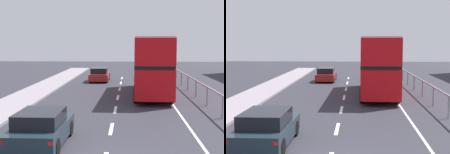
# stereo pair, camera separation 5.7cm
# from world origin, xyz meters

# --- Properties ---
(lane_paint_markings) EXTENTS (3.71, 46.00, 0.01)m
(lane_paint_markings) POSITION_xyz_m (2.20, 8.24, 0.00)
(lane_paint_markings) COLOR silver
(lane_paint_markings) RESTS_ON ground
(bridge_side_railing) EXTENTS (0.10, 42.00, 1.21)m
(bridge_side_railing) POSITION_xyz_m (5.62, 9.00, 0.97)
(bridge_side_railing) COLOR gray
(bridge_side_railing) RESTS_ON ground
(double_decker_bus_red) EXTENTS (2.72, 10.72, 4.28)m
(double_decker_bus_red) POSITION_xyz_m (2.44, 15.31, 2.30)
(double_decker_bus_red) COLOR red
(double_decker_bus_red) RESTS_ON ground
(hatchback_car_near) EXTENTS (1.87, 4.05, 1.35)m
(hatchback_car_near) POSITION_xyz_m (-2.53, 2.22, 0.65)
(hatchback_car_near) COLOR #1B2A33
(hatchback_car_near) RESTS_ON ground
(sedan_car_ahead) EXTENTS (1.87, 4.44, 1.38)m
(sedan_car_ahead) POSITION_xyz_m (-2.18, 23.97, 0.66)
(sedan_car_ahead) COLOR maroon
(sedan_car_ahead) RESTS_ON ground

